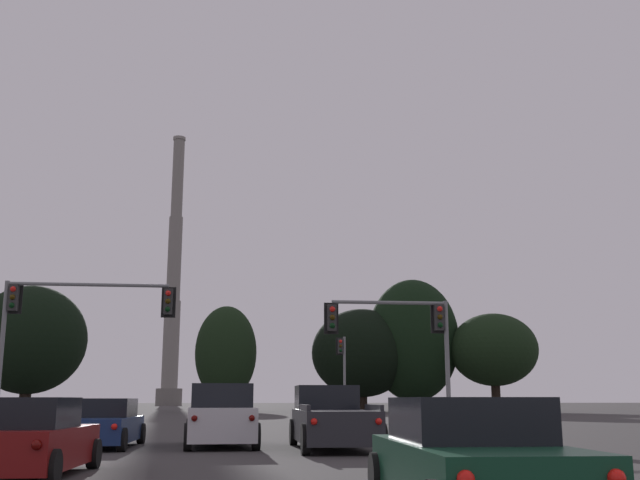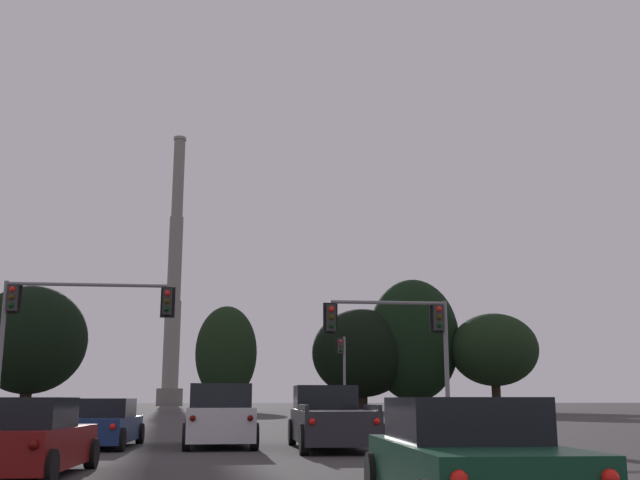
{
  "view_description": "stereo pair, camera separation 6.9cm",
  "coord_description": "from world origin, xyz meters",
  "px_view_note": "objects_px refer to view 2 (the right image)",
  "views": [
    {
      "loc": [
        0.33,
        -0.11,
        1.4
      ],
      "look_at": [
        7.08,
        57.96,
        13.87
      ],
      "focal_mm": 42.0,
      "sensor_mm": 36.0,
      "label": 1
    },
    {
      "loc": [
        0.4,
        -0.12,
        1.4
      ],
      "look_at": [
        7.08,
        57.96,
        13.87
      ],
      "focal_mm": 42.0,
      "sensor_mm": 36.0,
      "label": 2
    }
  ],
  "objects_px": {
    "hatchback_left_lane_second": "(26,440)",
    "traffic_light_far_right": "(343,365)",
    "suv_center_lane_front": "(219,416)",
    "traffic_light_overhead_left": "(62,316)",
    "sedan_left_lane_front": "(102,424)",
    "sedan_right_lane_third": "(467,460)",
    "smokestack": "(174,296)",
    "traffic_light_overhead_right": "(404,332)",
    "pickup_truck_right_lane_front": "(330,420)"
  },
  "relations": [
    {
      "from": "suv_center_lane_front",
      "to": "traffic_light_overhead_left",
      "type": "height_order",
      "value": "traffic_light_overhead_left"
    },
    {
      "from": "sedan_right_lane_third",
      "to": "smokestack",
      "type": "height_order",
      "value": "smokestack"
    },
    {
      "from": "hatchback_left_lane_second",
      "to": "traffic_light_overhead_left",
      "type": "height_order",
      "value": "traffic_light_overhead_left"
    },
    {
      "from": "smokestack",
      "to": "traffic_light_overhead_right",
      "type": "bearing_deg",
      "value": -81.72
    },
    {
      "from": "suv_center_lane_front",
      "to": "sedan_right_lane_third",
      "type": "bearing_deg",
      "value": -79.4
    },
    {
      "from": "traffic_light_overhead_right",
      "to": "smokestack",
      "type": "height_order",
      "value": "smokestack"
    },
    {
      "from": "suv_center_lane_front",
      "to": "hatchback_left_lane_second",
      "type": "xyz_separation_m",
      "value": [
        -3.4,
        -8.77,
        -0.23
      ]
    },
    {
      "from": "pickup_truck_right_lane_front",
      "to": "traffic_light_far_right",
      "type": "height_order",
      "value": "traffic_light_far_right"
    },
    {
      "from": "hatchback_left_lane_second",
      "to": "suv_center_lane_front",
      "type": "bearing_deg",
      "value": 70.79
    },
    {
      "from": "sedan_right_lane_third",
      "to": "traffic_light_far_right",
      "type": "relative_size",
      "value": 0.82
    },
    {
      "from": "sedan_right_lane_third",
      "to": "smokestack",
      "type": "distance_m",
      "value": 163.06
    },
    {
      "from": "traffic_light_overhead_left",
      "to": "traffic_light_overhead_right",
      "type": "bearing_deg",
      "value": -5.57
    },
    {
      "from": "hatchback_left_lane_second",
      "to": "traffic_light_overhead_right",
      "type": "xyz_separation_m",
      "value": [
        10.52,
        14.48,
        3.38
      ]
    },
    {
      "from": "sedan_left_lane_front",
      "to": "hatchback_left_lane_second",
      "type": "height_order",
      "value": "hatchback_left_lane_second"
    },
    {
      "from": "pickup_truck_right_lane_front",
      "to": "traffic_light_far_right",
      "type": "bearing_deg",
      "value": 81.6
    },
    {
      "from": "smokestack",
      "to": "traffic_light_overhead_left",
      "type": "bearing_deg",
      "value": -87.16
    },
    {
      "from": "sedan_left_lane_front",
      "to": "suv_center_lane_front",
      "type": "distance_m",
      "value": 3.48
    },
    {
      "from": "suv_center_lane_front",
      "to": "traffic_light_overhead_right",
      "type": "height_order",
      "value": "traffic_light_overhead_right"
    },
    {
      "from": "sedan_right_lane_third",
      "to": "traffic_light_overhead_left",
      "type": "xyz_separation_m",
      "value": [
        -9.69,
        21.28,
        3.98
      ]
    },
    {
      "from": "sedan_left_lane_front",
      "to": "smokestack",
      "type": "distance_m",
      "value": 148.49
    },
    {
      "from": "suv_center_lane_front",
      "to": "smokestack",
      "type": "xyz_separation_m",
      "value": [
        -13.32,
        146.26,
        23.26
      ]
    },
    {
      "from": "pickup_truck_right_lane_front",
      "to": "traffic_light_far_right",
      "type": "xyz_separation_m",
      "value": [
        4.89,
        31.16,
        3.0
      ]
    },
    {
      "from": "traffic_light_far_right",
      "to": "smokestack",
      "type": "distance_m",
      "value": 120.21
    },
    {
      "from": "suv_center_lane_front",
      "to": "sedan_right_lane_third",
      "type": "xyz_separation_m",
      "value": [
        3.28,
        -14.25,
        -0.23
      ]
    },
    {
      "from": "pickup_truck_right_lane_front",
      "to": "traffic_light_overhead_left",
      "type": "relative_size",
      "value": 0.81
    },
    {
      "from": "smokestack",
      "to": "traffic_light_far_right",
      "type": "bearing_deg",
      "value": -79.58
    },
    {
      "from": "traffic_light_overhead_right",
      "to": "traffic_light_overhead_left",
      "type": "distance_m",
      "value": 13.61
    },
    {
      "from": "smokestack",
      "to": "pickup_truck_right_lane_front",
      "type": "bearing_deg",
      "value": -83.61
    },
    {
      "from": "hatchback_left_lane_second",
      "to": "traffic_light_overhead_left",
      "type": "xyz_separation_m",
      "value": [
        -3.01,
        15.8,
        3.98
      ]
    },
    {
      "from": "traffic_light_overhead_right",
      "to": "smokestack",
      "type": "bearing_deg",
      "value": 98.28
    },
    {
      "from": "sedan_left_lane_front",
      "to": "hatchback_left_lane_second",
      "type": "bearing_deg",
      "value": -88.42
    },
    {
      "from": "pickup_truck_right_lane_front",
      "to": "smokestack",
      "type": "relative_size",
      "value": 0.09
    },
    {
      "from": "traffic_light_overhead_right",
      "to": "smokestack",
      "type": "relative_size",
      "value": 0.09
    },
    {
      "from": "suv_center_lane_front",
      "to": "traffic_light_overhead_left",
      "type": "distance_m",
      "value": 10.23
    },
    {
      "from": "sedan_right_lane_third",
      "to": "sedan_left_lane_front",
      "type": "bearing_deg",
      "value": 117.49
    },
    {
      "from": "suv_center_lane_front",
      "to": "traffic_light_overhead_right",
      "type": "distance_m",
      "value": 9.66
    },
    {
      "from": "sedan_left_lane_front",
      "to": "hatchback_left_lane_second",
      "type": "xyz_separation_m",
      "value": [
        0.08,
        -8.73,
        -0.0
      ]
    },
    {
      "from": "traffic_light_overhead_left",
      "to": "traffic_light_far_right",
      "type": "height_order",
      "value": "traffic_light_overhead_left"
    },
    {
      "from": "sedan_right_lane_third",
      "to": "traffic_light_far_right",
      "type": "height_order",
      "value": "traffic_light_far_right"
    },
    {
      "from": "hatchback_left_lane_second",
      "to": "smokestack",
      "type": "height_order",
      "value": "smokestack"
    },
    {
      "from": "sedan_right_lane_third",
      "to": "pickup_truck_right_lane_front",
      "type": "bearing_deg",
      "value": 92.31
    },
    {
      "from": "hatchback_left_lane_second",
      "to": "sedan_right_lane_third",
      "type": "xyz_separation_m",
      "value": [
        6.67,
        -5.48,
        0.0
      ]
    },
    {
      "from": "sedan_left_lane_front",
      "to": "traffic_light_far_right",
      "type": "relative_size",
      "value": 0.82
    },
    {
      "from": "sedan_left_lane_front",
      "to": "traffic_light_overhead_right",
      "type": "height_order",
      "value": "traffic_light_overhead_right"
    },
    {
      "from": "pickup_truck_right_lane_front",
      "to": "smokestack",
      "type": "height_order",
      "value": "smokestack"
    },
    {
      "from": "hatchback_left_lane_second",
      "to": "traffic_light_far_right",
      "type": "bearing_deg",
      "value": 75.32
    },
    {
      "from": "smokestack",
      "to": "hatchback_left_lane_second",
      "type": "bearing_deg",
      "value": -86.34
    },
    {
      "from": "sedan_left_lane_front",
      "to": "smokestack",
      "type": "height_order",
      "value": "smokestack"
    },
    {
      "from": "sedan_right_lane_third",
      "to": "traffic_light_overhead_right",
      "type": "height_order",
      "value": "traffic_light_overhead_right"
    },
    {
      "from": "sedan_left_lane_front",
      "to": "traffic_light_overhead_left",
      "type": "relative_size",
      "value": 0.7
    }
  ]
}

